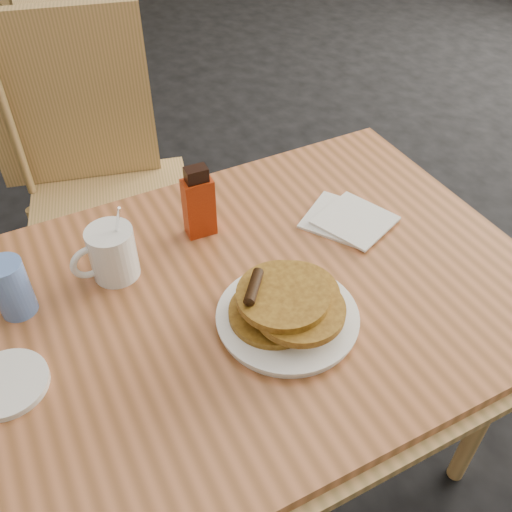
% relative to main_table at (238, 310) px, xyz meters
% --- Properties ---
extents(floor, '(10.00, 10.00, 0.00)m').
position_rel_main_table_xyz_m(floor, '(-0.02, -0.03, -0.71)').
color(floor, black).
rests_on(floor, ground).
extents(main_table, '(1.29, 0.94, 0.75)m').
position_rel_main_table_xyz_m(main_table, '(0.00, 0.00, 0.00)').
color(main_table, '#AB633C').
rests_on(main_table, floor).
extents(chair_main_far, '(0.60, 0.61, 1.03)m').
position_rel_main_table_xyz_m(chair_main_far, '(-0.02, 0.77, -0.09)').
color(chair_main_far, tan).
rests_on(chair_main_far, floor).
extents(pancake_plate, '(0.26, 0.26, 0.10)m').
position_rel_main_table_xyz_m(pancake_plate, '(0.04, -0.10, 0.07)').
color(pancake_plate, white).
rests_on(pancake_plate, main_table).
extents(coffee_mug, '(0.13, 0.09, 0.17)m').
position_rel_main_table_xyz_m(coffee_mug, '(-0.17, 0.18, 0.10)').
color(coffee_mug, white).
rests_on(coffee_mug, main_table).
extents(syrup_bottle, '(0.07, 0.05, 0.16)m').
position_rel_main_table_xyz_m(syrup_bottle, '(0.03, 0.20, 0.12)').
color(syrup_bottle, maroon).
rests_on(syrup_bottle, main_table).
extents(napkin_stack, '(0.20, 0.21, 0.01)m').
position_rel_main_table_xyz_m(napkin_stack, '(0.32, 0.06, 0.05)').
color(napkin_stack, silver).
rests_on(napkin_stack, main_table).
extents(blue_tumbler, '(0.08, 0.08, 0.12)m').
position_rel_main_table_xyz_m(blue_tumbler, '(-0.36, 0.19, 0.10)').
color(blue_tumbler, '#5579C7').
rests_on(blue_tumbler, main_table).
extents(side_saucer, '(0.14, 0.14, 0.01)m').
position_rel_main_table_xyz_m(side_saucer, '(-0.42, 0.03, 0.05)').
color(side_saucer, white).
rests_on(side_saucer, main_table).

